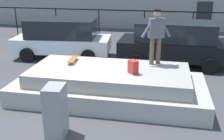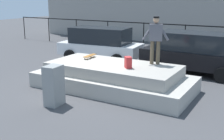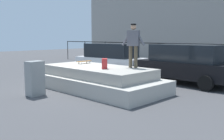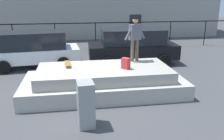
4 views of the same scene
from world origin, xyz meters
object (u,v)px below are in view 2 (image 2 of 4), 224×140
Objects in this scene: backpack at (128,62)px; utility_box at (54,86)px; skateboarder at (156,37)px; car_black_hatchback_mid at (195,52)px; car_white_hatchback_near at (100,43)px; skateboard at (90,56)px.

utility_box is (-1.57, -2.11, -0.52)m from backpack.
skateboarder is 1.43m from backpack.
utility_box is (-2.83, -6.30, -0.32)m from car_black_hatchback_mid.
backpack is 5.70m from car_white_hatchback_near.
skateboarder reaches higher than backpack.
skateboarder is 2.84m from skateboard.
skateboard is 2.87m from utility_box.
car_white_hatchback_near is (-3.83, 4.22, -0.22)m from backpack.
skateboard is 1.98× the size of backpack.
skateboarder is 0.37× the size of car_black_hatchback_mid.
skateboard is 0.17× the size of car_white_hatchback_near.
skateboard is 0.17× the size of car_black_hatchback_mid.
backpack is at bearing -119.56° from skateboarder.
car_black_hatchback_mid reaches higher than car_white_hatchback_near.
backpack reaches higher than utility_box.
car_white_hatchback_near is 6.73m from utility_box.
skateboard is 2.20m from backpack.
utility_box is (2.26, -6.33, -0.29)m from car_white_hatchback_near.
skateboarder is 1.34× the size of utility_box.
skateboarder is 4.34× the size of backpack.
skateboard is at bearing -172.77° from skateboarder.
skateboarder reaches higher than skateboard.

